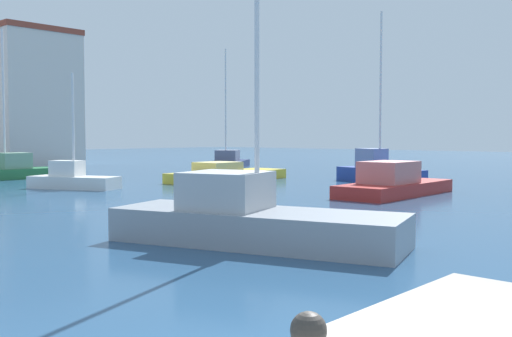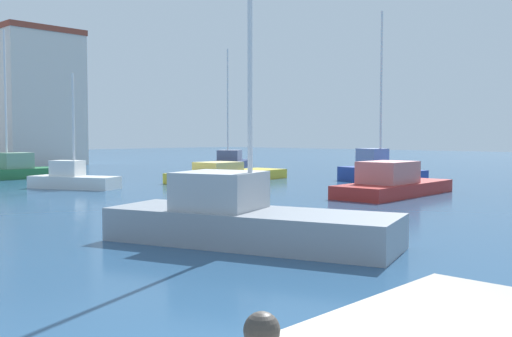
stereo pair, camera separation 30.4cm
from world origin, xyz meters
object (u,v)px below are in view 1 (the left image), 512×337
at_px(motorboat_yellow_outer_mooring, 226,174).
at_px(sailboat_white_mid_harbor, 73,179).
at_px(sailboat_green_behind_lamppost, 8,170).
at_px(sailboat_grey_distant_north, 251,218).
at_px(motorboat_red_center_channel, 393,183).
at_px(sailboat_navy_near_pier, 226,162).
at_px(sailboat_blue_far_left, 378,171).

bearing_deg(motorboat_yellow_outer_mooring, sailboat_white_mid_harbor, 167.04).
xyz_separation_m(sailboat_white_mid_harbor, sailboat_green_behind_lamppost, (0.71, 8.95, 0.07)).
bearing_deg(sailboat_grey_distant_north, motorboat_red_center_channel, 14.84).
bearing_deg(sailboat_navy_near_pier, sailboat_green_behind_lamppost, 178.20).
bearing_deg(sailboat_blue_far_left, sailboat_white_mid_harbor, 146.05).
height_order(sailboat_navy_near_pier, sailboat_grey_distant_north, sailboat_grey_distant_north).
xyz_separation_m(motorboat_yellow_outer_mooring, motorboat_red_center_channel, (-0.83, -11.47, 0.14)).
distance_m(sailboat_navy_near_pier, sailboat_white_mid_harbor, 20.63).
bearing_deg(sailboat_green_behind_lamppost, sailboat_white_mid_harbor, -94.54).
xyz_separation_m(sailboat_navy_near_pier, motorboat_yellow_outer_mooring, (-10.09, -10.39, -0.08)).
xyz_separation_m(motorboat_red_center_channel, sailboat_green_behind_lamppost, (-7.22, 22.43, 0.03)).
xyz_separation_m(motorboat_yellow_outer_mooring, sailboat_green_behind_lamppost, (-8.06, 10.96, 0.17)).
bearing_deg(motorboat_red_center_channel, sailboat_navy_near_pier, 63.45).
distance_m(sailboat_navy_near_pier, motorboat_red_center_channel, 24.44).
distance_m(sailboat_navy_near_pier, motorboat_yellow_outer_mooring, 14.48).
height_order(sailboat_navy_near_pier, sailboat_blue_far_left, sailboat_navy_near_pier).
bearing_deg(motorboat_red_center_channel, sailboat_blue_far_left, 36.48).
bearing_deg(sailboat_white_mid_harbor, motorboat_red_center_channel, -59.53).
bearing_deg(sailboat_green_behind_lamppost, sailboat_navy_near_pier, -1.80).
bearing_deg(sailboat_navy_near_pier, motorboat_yellow_outer_mooring, -134.15).
bearing_deg(motorboat_red_center_channel, sailboat_white_mid_harbor, 120.47).
relative_size(sailboat_white_mid_harbor, sailboat_grey_distant_north, 0.49).
xyz_separation_m(motorboat_yellow_outer_mooring, sailboat_grey_distant_north, (-13.60, -14.85, 0.24)).
relative_size(sailboat_navy_near_pier, motorboat_yellow_outer_mooring, 1.21).
height_order(motorboat_yellow_outer_mooring, sailboat_grey_distant_north, sailboat_grey_distant_north).
bearing_deg(sailboat_blue_far_left, sailboat_green_behind_lamppost, 125.56).
xyz_separation_m(sailboat_navy_near_pier, sailboat_white_mid_harbor, (-18.86, -8.37, 0.03)).
distance_m(sailboat_blue_far_left, sailboat_grey_distant_north, 20.05).
xyz_separation_m(sailboat_navy_near_pier, sailboat_green_behind_lamppost, (-18.15, 0.57, 0.09)).
bearing_deg(motorboat_red_center_channel, sailboat_grey_distant_north, -165.16).
bearing_deg(sailboat_grey_distant_north, sailboat_navy_near_pier, 46.82).
relative_size(motorboat_yellow_outer_mooring, sailboat_grey_distant_north, 0.69).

